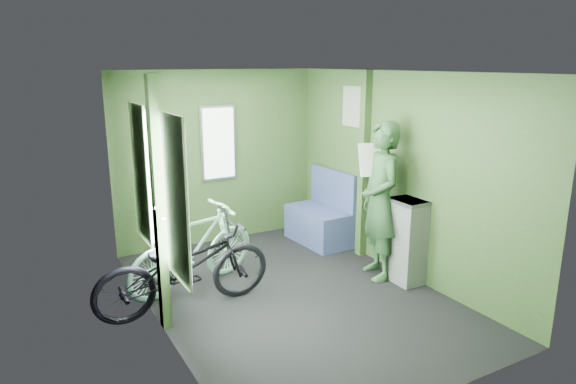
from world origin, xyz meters
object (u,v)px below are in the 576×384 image
at_px(bicycle_mint, 196,289).
at_px(passenger, 380,201).
at_px(waste_box, 406,241).
at_px(bench_seat, 320,221).
at_px(bicycle_black, 187,311).

height_order(bicycle_mint, passenger, passenger).
height_order(waste_box, bench_seat, bench_seat).
bearing_deg(bicycle_black, passenger, -97.65).
distance_m(waste_box, bench_seat, 1.58).
bearing_deg(passenger, bicycle_mint, -91.92).
distance_m(bicycle_black, bicycle_mint, 0.50).
bearing_deg(bicycle_black, waste_box, -103.62).
bearing_deg(bench_seat, bicycle_black, -158.00).
distance_m(bicycle_mint, passenger, 2.24).
bearing_deg(bicycle_mint, bicycle_black, 134.38).
relative_size(passenger, waste_box, 1.88).
bearing_deg(waste_box, bench_seat, 94.14).
bearing_deg(bench_seat, passenger, -95.28).
distance_m(bicycle_mint, waste_box, 2.36).
xyz_separation_m(bicycle_black, bicycle_mint, (0.24, 0.43, 0.00)).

